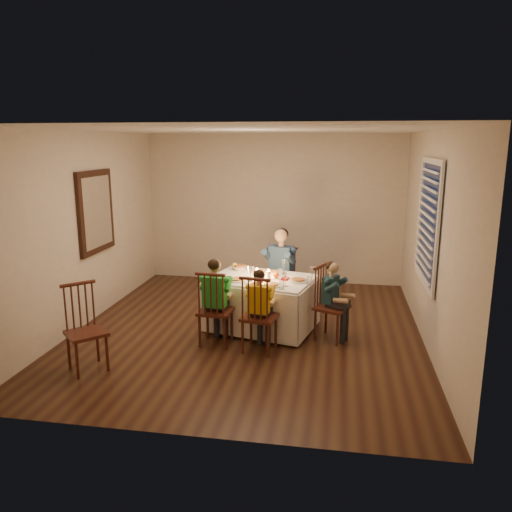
% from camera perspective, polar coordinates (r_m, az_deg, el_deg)
% --- Properties ---
extents(ground, '(5.00, 5.00, 0.00)m').
position_cam_1_polar(ground, '(6.74, -0.91, -8.47)').
color(ground, black).
rests_on(ground, ground).
extents(wall_left, '(0.02, 5.00, 2.60)m').
position_cam_1_polar(wall_left, '(7.13, -19.04, 2.88)').
color(wall_left, '#BCB2A1').
rests_on(wall_left, ground).
extents(wall_right, '(0.02, 5.00, 2.60)m').
position_cam_1_polar(wall_right, '(6.37, 19.38, 1.72)').
color(wall_right, '#BCB2A1').
rests_on(wall_right, ground).
extents(wall_back, '(4.50, 0.02, 2.60)m').
position_cam_1_polar(wall_back, '(8.82, 2.02, 5.39)').
color(wall_back, '#BCB2A1').
rests_on(wall_back, ground).
extents(ceiling, '(5.00, 5.00, 0.00)m').
position_cam_1_polar(ceiling, '(6.27, -0.99, 14.23)').
color(ceiling, white).
rests_on(ceiling, wall_back).
extents(dining_table, '(1.54, 1.27, 0.67)m').
position_cam_1_polar(dining_table, '(6.65, 0.66, -4.19)').
color(dining_table, white).
rests_on(dining_table, ground).
extents(chair_adult, '(0.50, 0.49, 0.96)m').
position_cam_1_polar(chair_adult, '(7.48, 2.76, -6.25)').
color(chair_adult, '#36160E').
rests_on(chair_adult, ground).
extents(chair_near_left, '(0.42, 0.40, 0.96)m').
position_cam_1_polar(chair_near_left, '(6.34, -4.58, -9.94)').
color(chair_near_left, '#36160E').
rests_on(chair_near_left, ground).
extents(chair_near_right, '(0.45, 0.44, 0.96)m').
position_cam_1_polar(chair_near_right, '(6.12, 0.38, -10.74)').
color(chair_near_right, '#36160E').
rests_on(chair_near_right, ground).
extents(chair_end, '(0.50, 0.51, 0.96)m').
position_cam_1_polar(chair_end, '(6.52, 8.56, -9.35)').
color(chair_end, '#36160E').
rests_on(chair_end, ground).
extents(chair_extra, '(0.55, 0.55, 0.97)m').
position_cam_1_polar(chair_extra, '(5.95, -18.52, -12.20)').
color(chair_extra, '#36160E').
rests_on(chair_extra, ground).
extents(adult, '(0.56, 0.54, 1.24)m').
position_cam_1_polar(adult, '(7.48, 2.76, -6.25)').
color(adult, navy).
rests_on(adult, ground).
extents(child_green, '(0.39, 0.36, 1.09)m').
position_cam_1_polar(child_green, '(6.34, -4.58, -9.94)').
color(child_green, green).
rests_on(child_green, ground).
extents(child_yellow, '(0.37, 0.34, 1.01)m').
position_cam_1_polar(child_yellow, '(6.12, 0.38, -10.74)').
color(child_yellow, gold).
rests_on(child_yellow, ground).
extents(child_teal, '(0.40, 0.41, 1.01)m').
position_cam_1_polar(child_teal, '(6.52, 8.56, -9.35)').
color(child_teal, '#18353D').
rests_on(child_teal, ground).
extents(setting_adult, '(0.31, 0.31, 0.02)m').
position_cam_1_polar(setting_adult, '(6.80, 1.68, -1.93)').
color(setting_adult, silver).
rests_on(setting_adult, dining_table).
extents(setting_green, '(0.31, 0.31, 0.02)m').
position_cam_1_polar(setting_green, '(6.45, -2.22, -2.76)').
color(setting_green, silver).
rests_on(setting_green, dining_table).
extents(setting_yellow, '(0.31, 0.31, 0.02)m').
position_cam_1_polar(setting_yellow, '(6.23, 1.73, -3.35)').
color(setting_yellow, silver).
rests_on(setting_yellow, dining_table).
extents(setting_teal, '(0.31, 0.31, 0.02)m').
position_cam_1_polar(setting_teal, '(6.44, 4.85, -2.83)').
color(setting_teal, silver).
rests_on(setting_teal, dining_table).
extents(candle_left, '(0.06, 0.06, 0.10)m').
position_cam_1_polar(candle_left, '(6.60, 0.11, -2.03)').
color(candle_left, white).
rests_on(candle_left, dining_table).
extents(candle_right, '(0.06, 0.06, 0.10)m').
position_cam_1_polar(candle_right, '(6.54, 1.44, -2.18)').
color(candle_right, white).
rests_on(candle_right, dining_table).
extents(squash, '(0.09, 0.09, 0.09)m').
position_cam_1_polar(squash, '(7.04, -2.44, -1.14)').
color(squash, yellow).
rests_on(squash, dining_table).
extents(orange_fruit, '(0.08, 0.08, 0.08)m').
position_cam_1_polar(orange_fruit, '(6.56, 2.32, -2.24)').
color(orange_fruit, orange).
rests_on(orange_fruit, dining_table).
extents(serving_bowl, '(0.24, 0.24, 0.05)m').
position_cam_1_polar(serving_bowl, '(7.00, -1.84, -1.38)').
color(serving_bowl, silver).
rests_on(serving_bowl, dining_table).
extents(wall_mirror, '(0.06, 0.95, 1.15)m').
position_cam_1_polar(wall_mirror, '(7.35, -17.82, 4.83)').
color(wall_mirror, black).
rests_on(wall_mirror, wall_left).
extents(window_blinds, '(0.07, 1.34, 1.54)m').
position_cam_1_polar(window_blinds, '(6.43, 18.98, 3.66)').
color(window_blinds, black).
rests_on(window_blinds, wall_right).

